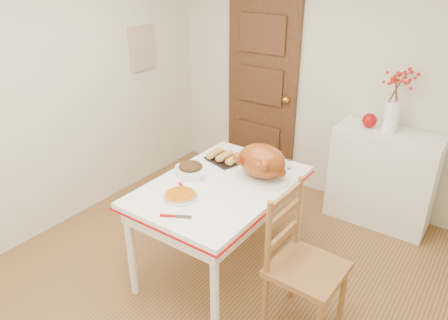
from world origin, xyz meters
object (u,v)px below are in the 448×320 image
Objects in this scene: turkey_platter at (262,163)px; pumpkin_pie at (181,195)px; chair_oak at (308,266)px; kitchen_table at (220,228)px; sideboard at (382,177)px.

turkey_platter reaches higher than pumpkin_pie.
chair_oak is 0.84m from turkey_platter.
chair_oak reaches higher than kitchen_table.
pumpkin_pie is (-0.93, -0.19, 0.32)m from chair_oak.
kitchen_table is at bearing -119.45° from turkey_platter.
sideboard is at bearing 76.38° from turkey_platter.
kitchen_table is 3.06× the size of turkey_platter.
kitchen_table is at bearing 81.36° from chair_oak.
sideboard is 0.69× the size of kitchen_table.
pumpkin_pie is at bearing -107.62° from kitchen_table.
kitchen_table is 1.31× the size of chair_oak.
chair_oak is at bearing -10.17° from kitchen_table.
turkey_platter is 0.67m from pumpkin_pie.
chair_oak is 2.34× the size of turkey_platter.
sideboard reaches higher than kitchen_table.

